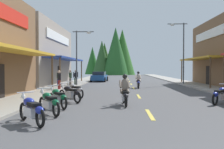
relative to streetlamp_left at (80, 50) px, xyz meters
The scene contains 21 objects.
ground 7.78m from the streetlamp_left, 36.56° to the left, with size 10.79×85.25×0.10m, color #4C4C4F.
sidewalk_left 5.66m from the streetlamp_left, 108.53° to the left, with size 2.79×85.25×0.12m, color gray.
sidewalk_right 13.40m from the streetlamp_left, 18.25° to the left, with size 2.79×85.25×0.12m, color #9E9991.
centerline_dashes 11.48m from the streetlamp_left, 59.89° to the left, with size 0.16×63.52×0.01m.
storefront_left_far 6.71m from the streetlamp_left, 161.71° to the left, with size 9.09×13.76×6.73m.
streetlamp_left is the anchor object (origin of this frame).
streetlamp_right 11.19m from the streetlamp_left, 12.24° to the left, with size 2.19×0.30×6.90m.
motorcycle_parked_right_3 16.25m from the streetlamp_left, 53.56° to the right, with size 1.52×1.64×1.04m.
motorcycle_parked_left_0 18.11m from the streetlamp_left, 85.78° to the right, with size 1.47×1.69×1.04m.
motorcycle_parked_left_1 16.40m from the streetlamp_left, 85.04° to the right, with size 1.38×1.76×1.04m.
motorcycle_parked_left_2 14.71m from the streetlamp_left, 84.79° to the right, with size 1.35×1.78×1.04m.
motorcycle_parked_left_3 12.82m from the streetlamp_left, 83.22° to the right, with size 1.59×1.58×1.04m.
motorcycle_parked_left_4 10.96m from the streetlamp_left, 82.56° to the right, with size 1.48×1.68×1.04m.
rider_cruising_lead 14.50m from the streetlamp_left, 71.60° to the right, with size 0.60×2.14×1.57m.
rider_cruising_trailing 7.13m from the streetlamp_left, 23.57° to the right, with size 0.60×2.14×1.57m.
pedestrian_by_shop 6.01m from the streetlamp_left, 99.69° to the right, with size 0.43×0.46×1.68m.
pedestrian_browsing 2.86m from the streetlamp_left, 165.78° to the left, with size 0.48×0.42×1.69m.
pedestrian_waiting 3.68m from the streetlamp_left, 149.36° to the right, with size 0.32×0.56×1.61m.
pedestrian_strolling 3.05m from the streetlamp_left, 139.85° to the right, with size 0.43×0.46×1.67m.
parked_car_curbside 9.54m from the streetlamp_left, 82.11° to the left, with size 2.25×4.39×1.40m.
treeline_backdrop 45.82m from the streetlamp_left, 87.62° to the left, with size 15.20×13.53×13.19m.
Camera 1 is at (-1.14, -2.36, 1.86)m, focal length 40.28 mm.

